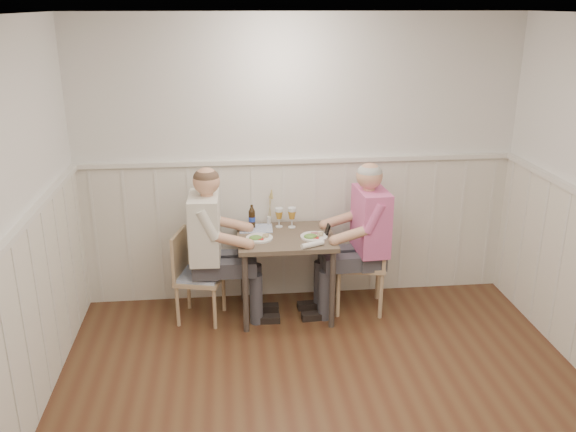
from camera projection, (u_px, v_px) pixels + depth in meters
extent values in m
cube|color=white|center=(299.00, 162.00, 5.52)|extent=(4.00, 0.04, 2.60)
cube|color=white|center=(356.00, 19.00, 2.98)|extent=(4.00, 4.50, 0.02)
cube|color=silver|center=(299.00, 230.00, 5.72)|extent=(3.98, 0.03, 1.30)
cube|color=silver|center=(299.00, 161.00, 5.48)|extent=(3.98, 0.06, 0.04)
cube|color=brown|center=(286.00, 238.00, 5.31)|extent=(0.84, 0.70, 0.04)
cylinder|color=#3F3833|center=(246.00, 294.00, 5.11)|extent=(0.05, 0.05, 0.71)
cylinder|color=#3F3833|center=(243.00, 265.00, 5.68)|extent=(0.05, 0.05, 0.71)
cylinder|color=#3F3833|center=(332.00, 290.00, 5.19)|extent=(0.05, 0.05, 0.71)
cylinder|color=#3F3833|center=(321.00, 262.00, 5.75)|extent=(0.05, 0.05, 0.71)
cube|color=tan|center=(359.00, 262.00, 5.49)|extent=(0.51, 0.51, 0.04)
cube|color=#5A78B6|center=(360.00, 259.00, 5.48)|extent=(0.46, 0.46, 0.03)
cube|color=tan|center=(383.00, 237.00, 5.40)|extent=(0.11, 0.44, 0.46)
cylinder|color=tan|center=(381.00, 296.00, 5.38)|extent=(0.04, 0.04, 0.43)
cylinder|color=tan|center=(338.00, 295.00, 5.41)|extent=(0.04, 0.04, 0.43)
cylinder|color=tan|center=(378.00, 278.00, 5.74)|extent=(0.04, 0.04, 0.43)
cylinder|color=tan|center=(338.00, 277.00, 5.76)|extent=(0.04, 0.04, 0.43)
cube|color=tan|center=(200.00, 278.00, 5.32)|extent=(0.46, 0.46, 0.04)
cube|color=#5A78B6|center=(200.00, 275.00, 5.31)|extent=(0.42, 0.42, 0.03)
cube|color=tan|center=(179.00, 254.00, 5.27)|extent=(0.12, 0.38, 0.40)
cylinder|color=tan|center=(189.00, 290.00, 5.56)|extent=(0.03, 0.03, 0.37)
cylinder|color=tan|center=(224.00, 292.00, 5.52)|extent=(0.03, 0.03, 0.37)
cylinder|color=tan|center=(178.00, 306.00, 5.26)|extent=(0.03, 0.03, 0.37)
cylinder|color=tan|center=(215.00, 309.00, 5.21)|extent=(0.03, 0.03, 0.37)
cube|color=#3F3F47|center=(365.00, 287.00, 5.52)|extent=(0.47, 0.44, 0.46)
cube|color=#3F3F47|center=(344.00, 259.00, 5.39)|extent=(0.45, 0.39, 0.13)
cube|color=pink|center=(369.00, 221.00, 5.31)|extent=(0.27, 0.46, 0.56)
sphere|color=tan|center=(371.00, 176.00, 5.18)|extent=(0.23, 0.23, 0.23)
sphere|color=#A5A5A0|center=(371.00, 172.00, 5.17)|extent=(0.22, 0.22, 0.22)
cube|color=black|center=(327.00, 223.00, 5.25)|extent=(0.02, 0.07, 0.13)
cube|color=#3F3F47|center=(210.00, 295.00, 5.36)|extent=(0.47, 0.43, 0.46)
cube|color=#3F3F47|center=(233.00, 264.00, 5.28)|extent=(0.44, 0.38, 0.13)
cube|color=white|center=(207.00, 227.00, 5.15)|extent=(0.26, 0.46, 0.57)
sphere|color=tan|center=(205.00, 181.00, 5.02)|extent=(0.23, 0.23, 0.23)
sphere|color=#4C3828|center=(205.00, 177.00, 5.01)|extent=(0.22, 0.22, 0.22)
cylinder|color=white|center=(314.00, 237.00, 5.25)|extent=(0.24, 0.24, 0.02)
ellipsoid|color=#3F722D|center=(310.00, 235.00, 5.21)|extent=(0.12, 0.10, 0.04)
sphere|color=tan|center=(320.00, 234.00, 5.26)|extent=(0.03, 0.03, 0.03)
cube|color=#9C5E61|center=(315.00, 233.00, 5.30)|extent=(0.07, 0.04, 0.01)
cylinder|color=white|center=(321.00, 232.00, 5.30)|extent=(0.05, 0.05, 0.03)
cylinder|color=white|center=(259.00, 238.00, 5.22)|extent=(0.23, 0.23, 0.02)
ellipsoid|color=#3F722D|center=(256.00, 236.00, 5.18)|extent=(0.11, 0.09, 0.04)
sphere|color=tan|center=(265.00, 235.00, 5.23)|extent=(0.03, 0.03, 0.03)
cylinder|color=silver|center=(292.00, 227.00, 5.49)|extent=(0.07, 0.07, 0.01)
cylinder|color=silver|center=(292.00, 223.00, 5.47)|extent=(0.01, 0.01, 0.08)
cone|color=#BA8526|center=(292.00, 215.00, 5.45)|extent=(0.07, 0.07, 0.07)
cylinder|color=silver|center=(292.00, 209.00, 5.43)|extent=(0.07, 0.07, 0.03)
cylinder|color=silver|center=(279.00, 226.00, 5.50)|extent=(0.06, 0.06, 0.01)
cylinder|color=silver|center=(279.00, 222.00, 5.49)|extent=(0.01, 0.01, 0.08)
cone|color=#BA8526|center=(279.00, 215.00, 5.47)|extent=(0.07, 0.07, 0.07)
cylinder|color=silver|center=(279.00, 210.00, 5.45)|extent=(0.07, 0.07, 0.03)
cylinder|color=black|center=(252.00, 220.00, 5.46)|extent=(0.06, 0.06, 0.16)
cone|color=black|center=(252.00, 209.00, 5.43)|extent=(0.06, 0.06, 0.04)
cylinder|color=black|center=(252.00, 206.00, 5.42)|extent=(0.02, 0.02, 0.03)
cylinder|color=#203FB9|center=(252.00, 219.00, 5.46)|extent=(0.06, 0.06, 0.04)
cylinder|color=white|center=(313.00, 244.00, 5.04)|extent=(0.21, 0.13, 0.05)
cylinder|color=silver|center=(269.00, 220.00, 5.56)|extent=(0.04, 0.04, 0.07)
cylinder|color=tan|center=(269.00, 207.00, 5.52)|extent=(0.02, 0.02, 0.23)
cone|color=tan|center=(269.00, 192.00, 5.47)|extent=(0.03, 0.03, 0.08)
cube|color=#5A78B6|center=(256.00, 228.00, 5.46)|extent=(0.30, 0.24, 0.01)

